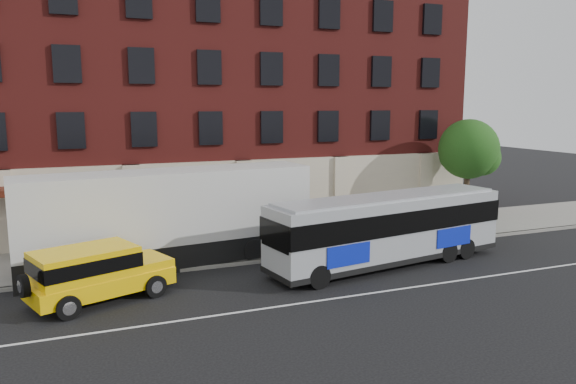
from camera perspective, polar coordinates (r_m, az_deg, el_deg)
name	(u,v)px	position (r m, az deg, el deg)	size (l,w,h in m)	color
ground	(338,303)	(20.65, 5.19, -11.46)	(120.00, 120.00, 0.00)	black
sidewalk	(260,244)	(28.57, -2.97, -5.40)	(60.00, 6.00, 0.15)	gray
kerb	(280,259)	(25.85, -0.83, -6.97)	(60.00, 0.25, 0.15)	gray
lane_line	(332,299)	(21.07, 4.57, -11.01)	(60.00, 0.12, 0.01)	silver
building	(218,98)	(35.25, -7.26, 9.63)	(30.00, 12.10, 15.00)	maroon
sign_pole	(85,247)	(24.08, -20.33, -5.37)	(0.30, 0.20, 2.50)	gray
street_tree	(469,151)	(34.92, 18.31, 4.03)	(3.60, 3.60, 6.20)	#36281B
city_bus	(388,227)	(25.14, 10.35, -3.59)	(11.98, 4.34, 3.21)	#94989D
yellow_suv	(94,271)	(21.58, -19.50, -7.72)	(5.53, 3.76, 2.06)	#FFC505
shipping_container	(170,219)	(25.23, -12.18, -2.75)	(13.19, 4.03, 4.33)	black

